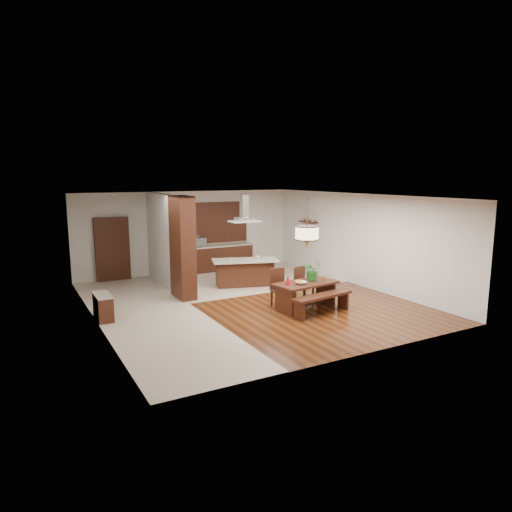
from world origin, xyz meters
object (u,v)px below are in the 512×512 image
island_cup (258,257)px  microwave (197,242)px  foliage_plant (312,270)px  pendant_lantern (307,223)px  kitchen_island (245,272)px  hallway_console (103,307)px  dining_table (306,289)px  dining_chair_right (304,285)px  fruit_bowl (301,283)px  dining_bench (322,304)px  range_hood (244,208)px  dining_chair_left (281,288)px

island_cup → microwave: microwave is taller
foliage_plant → pendant_lantern: bearing=-158.3°
kitchen_island → pendant_lantern: bearing=-67.3°
hallway_console → dining_table: size_ratio=0.49×
hallway_console → foliage_plant: size_ratio=1.60×
dining_table → island_cup: size_ratio=13.51×
hallway_console → dining_chair_right: (5.20, -1.00, 0.17)m
dining_table → microwave: 5.66m
fruit_bowl → microwave: size_ratio=0.50×
dining_bench → pendant_lantern: pendant_lantern is taller
foliage_plant → microwave: microwave is taller
pendant_lantern → fruit_bowl: (-0.23, -0.11, -1.51)m
range_hood → microwave: range_hood is taller
dining_table → dining_chair_left: size_ratio=1.76×
microwave → foliage_plant: bearing=-73.6°
dining_bench → range_hood: 4.24m
kitchen_island → microwave: microwave is taller
dining_bench → foliage_plant: size_ratio=3.23×
foliage_plant → dining_bench: bearing=-104.5°
dining_chair_left → island_cup: bearing=74.8°
kitchen_island → dining_bench: bearing=-66.8°
dining_table → microwave: size_ratio=3.07×
pendant_lantern → island_cup: size_ratio=9.93×
kitchen_island → range_hood: (-0.00, 0.00, 2.03)m
hallway_console → pendant_lantern: bearing=-17.9°
dining_table → fruit_bowl: 0.34m
dining_chair_left → pendant_lantern: bearing=-43.0°
fruit_bowl → microwave: 5.72m
dining_bench → fruit_bowl: bearing=122.5°
dining_chair_right → dining_chair_left: bearing=174.8°
dining_table → microwave: (-0.83, 5.56, 0.60)m
foliage_plant → island_cup: 2.83m
fruit_bowl → hallway_console: bearing=160.1°
island_cup → dining_bench: bearing=-91.5°
pendant_lantern → kitchen_island: size_ratio=0.59×
pendant_lantern → island_cup: 3.23m
range_hood → island_cup: (0.43, -0.07, -1.57)m
fruit_bowl → range_hood: 3.56m
island_cup → fruit_bowl: bearing=-97.6°
range_hood → island_cup: bearing=-9.2°
dining_chair_left → microwave: 5.16m
dining_table → pendant_lantern: (0.00, 0.00, 1.73)m
dining_bench → dining_chair_left: dining_chair_left is taller
pendant_lantern → island_cup: (0.18, 2.93, -1.35)m
dining_table → foliage_plant: 0.54m
fruit_bowl → range_hood: (-0.02, 3.11, 1.73)m
pendant_lantern → dining_chair_right: bearing=58.6°
dining_chair_right → foliage_plant: size_ratio=1.74×
hallway_console → dining_bench: hallway_console is taller
range_hood → dining_bench: bearing=-84.6°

